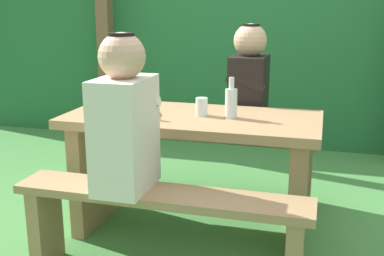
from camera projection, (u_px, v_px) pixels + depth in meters
ground_plane at (192, 231)px, 2.83m from camera, size 12.00×12.00×0.00m
hedge_backdrop at (255, 38)px, 4.77m from camera, size 6.40×0.97×1.93m
pergola_post_left at (105, 29)px, 4.45m from camera, size 0.12×0.12×2.14m
picnic_table at (192, 153)px, 2.71m from camera, size 1.40×0.64×0.70m
bench_near at (161, 218)px, 2.24m from camera, size 1.40×0.24×0.46m
bench_far at (213, 151)px, 3.25m from camera, size 1.40×0.24×0.46m
person_white_shirt at (125, 119)px, 2.17m from camera, size 0.25×0.35×0.72m
person_black_coat at (249, 85)px, 3.07m from camera, size 0.25×0.35×0.72m
drinking_glass at (202, 107)px, 2.63m from camera, size 0.07×0.07×0.10m
bottle_left at (231, 102)px, 2.57m from camera, size 0.07×0.07×0.22m
bottle_right at (125, 100)px, 2.61m from camera, size 0.06×0.06×0.22m
cell_phone at (153, 116)px, 2.61m from camera, size 0.10×0.15×0.01m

